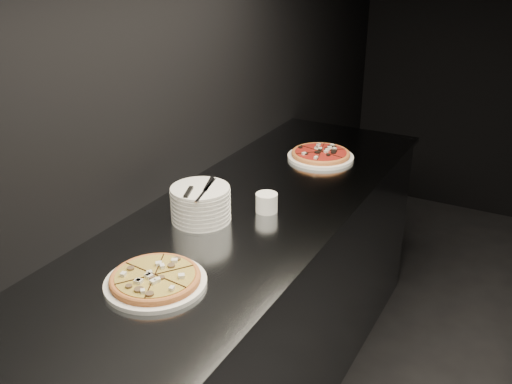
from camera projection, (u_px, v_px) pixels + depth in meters
The scene contains 7 objects.
wall_left at pixel (158, 78), 2.16m from camera, with size 0.02×5.00×2.80m, color black.
counter at pixel (245, 311), 2.38m from camera, with size 0.74×2.44×0.92m.
pizza_mushroom at pixel (155, 279), 1.73m from camera, with size 0.31×0.31×0.04m.
pizza_tomato at pixel (321, 155), 2.71m from camera, with size 0.34×0.34×0.04m.
plate_stack at pixel (201, 204), 2.11m from camera, with size 0.22×0.22×0.13m.
cutlery at pixel (199, 189), 2.06m from camera, with size 0.08×0.23×0.01m.
ramekin at pixel (267, 202), 2.18m from camera, with size 0.08×0.08×0.07m.
Camera 1 is at (-1.15, -1.71, 1.89)m, focal length 40.00 mm.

